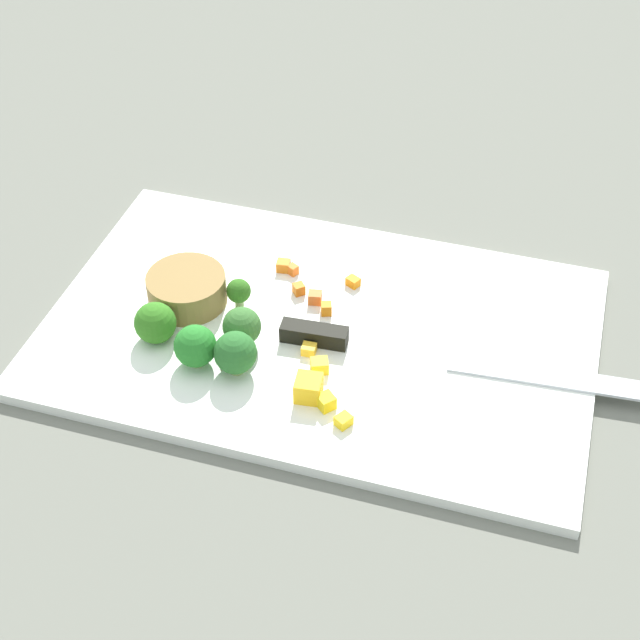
% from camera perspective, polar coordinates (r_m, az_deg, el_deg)
% --- Properties ---
extents(ground_plane, '(4.00, 4.00, 0.00)m').
position_cam_1_polar(ground_plane, '(0.92, -0.00, -1.01)').
color(ground_plane, slate).
extents(cutting_board, '(0.53, 0.34, 0.01)m').
position_cam_1_polar(cutting_board, '(0.92, -0.00, -0.74)').
color(cutting_board, white).
rests_on(cutting_board, ground_plane).
extents(prep_bowl, '(0.08, 0.08, 0.03)m').
position_cam_1_polar(prep_bowl, '(0.94, -8.13, 1.84)').
color(prep_bowl, olive).
rests_on(prep_bowl, cutting_board).
extents(chef_knife, '(0.34, 0.04, 0.02)m').
position_cam_1_polar(chef_knife, '(0.88, 5.29, -1.90)').
color(chef_knife, silver).
rests_on(chef_knife, cutting_board).
extents(carrot_dice_0, '(0.01, 0.01, 0.01)m').
position_cam_1_polar(carrot_dice_0, '(0.97, -1.67, 3.08)').
color(carrot_dice_0, orange).
rests_on(carrot_dice_0, cutting_board).
extents(carrot_dice_1, '(0.02, 0.01, 0.01)m').
position_cam_1_polar(carrot_dice_1, '(0.94, -0.31, 1.37)').
color(carrot_dice_1, orange).
rests_on(carrot_dice_1, cutting_board).
extents(carrot_dice_2, '(0.02, 0.01, 0.01)m').
position_cam_1_polar(carrot_dice_2, '(0.96, 2.02, 2.34)').
color(carrot_dice_2, orange).
rests_on(carrot_dice_2, cutting_board).
extents(carrot_dice_3, '(0.01, 0.01, 0.01)m').
position_cam_1_polar(carrot_dice_3, '(0.98, -2.24, 3.32)').
color(carrot_dice_3, orange).
rests_on(carrot_dice_3, cutting_board).
extents(carrot_dice_4, '(0.01, 0.01, 0.01)m').
position_cam_1_polar(carrot_dice_4, '(0.92, 0.30, 0.71)').
color(carrot_dice_4, orange).
rests_on(carrot_dice_4, cutting_board).
extents(carrot_dice_5, '(0.01, 0.01, 0.01)m').
position_cam_1_polar(carrot_dice_5, '(0.95, -1.30, 1.90)').
color(carrot_dice_5, orange).
rests_on(carrot_dice_5, cutting_board).
extents(pepper_dice_0, '(0.03, 0.03, 0.02)m').
position_cam_1_polar(pepper_dice_0, '(0.84, -0.71, -4.16)').
color(pepper_dice_0, yellow).
rests_on(pepper_dice_0, cutting_board).
extents(pepper_dice_1, '(0.02, 0.02, 0.01)m').
position_cam_1_polar(pepper_dice_1, '(0.86, -0.03, -2.80)').
color(pepper_dice_1, yellow).
rests_on(pepper_dice_1, cutting_board).
extents(pepper_dice_2, '(0.02, 0.02, 0.01)m').
position_cam_1_polar(pepper_dice_2, '(0.83, 0.37, -4.99)').
color(pepper_dice_2, yellow).
rests_on(pepper_dice_2, cutting_board).
extents(pepper_dice_3, '(0.01, 0.01, 0.01)m').
position_cam_1_polar(pepper_dice_3, '(0.88, -0.40, -1.85)').
color(pepper_dice_3, yellow).
rests_on(pepper_dice_3, cutting_board).
extents(pepper_dice_4, '(0.02, 0.02, 0.01)m').
position_cam_1_polar(pepper_dice_4, '(0.82, 1.44, -6.13)').
color(pepper_dice_4, yellow).
rests_on(pepper_dice_4, cutting_board).
extents(broccoli_floret_0, '(0.04, 0.04, 0.04)m').
position_cam_1_polar(broccoli_floret_0, '(0.86, -5.17, -2.02)').
color(broccoli_floret_0, '#8BAB5C').
rests_on(broccoli_floret_0, cutting_board).
extents(broccoli_floret_1, '(0.04, 0.04, 0.04)m').
position_cam_1_polar(broccoli_floret_1, '(0.90, -9.99, -0.19)').
color(broccoli_floret_1, '#97B867').
rests_on(broccoli_floret_1, cutting_board).
extents(broccoli_floret_2, '(0.04, 0.04, 0.04)m').
position_cam_1_polar(broccoli_floret_2, '(0.89, -4.78, -0.41)').
color(broccoli_floret_2, '#8BC154').
rests_on(broccoli_floret_2, cutting_board).
extents(broccoli_floret_3, '(0.04, 0.04, 0.04)m').
position_cam_1_polar(broccoli_floret_3, '(0.87, -7.59, -1.61)').
color(broccoli_floret_3, '#94AE66').
rests_on(broccoli_floret_3, cutting_board).
extents(broccoli_floret_4, '(0.02, 0.02, 0.03)m').
position_cam_1_polar(broccoli_floret_4, '(0.93, -4.97, 1.74)').
color(broccoli_floret_4, '#8CAC65').
rests_on(broccoli_floret_4, cutting_board).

